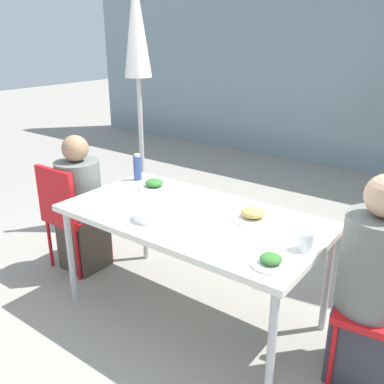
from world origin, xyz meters
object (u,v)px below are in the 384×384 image
chair_left (69,210)px  chair_right (382,292)px  person_right (371,289)px  salad_bowl (150,215)px  person_left (81,208)px  drinking_cup (305,241)px  bottle (138,168)px  closed_umbrella (137,52)px

chair_left → chair_right: 2.28m
person_right → salad_bowl: bearing=8.8°
person_left → chair_right: (2.21, 0.21, 0.00)m
chair_left → salad_bowl: size_ratio=4.42×
drinking_cup → person_left: bearing=179.9°
person_right → chair_right: bearing=-122.0°
person_right → bottle: size_ratio=5.81×
person_right → closed_umbrella: size_ratio=0.51×
chair_right → person_right: bearing=58.0°
person_right → bottle: bearing=-11.3°
chair_left → person_right: person_right is taller
bottle → drinking_cup: (1.49, -0.30, -0.05)m
closed_umbrella → person_right: bearing=-19.0°
bottle → drinking_cup: size_ratio=2.03×
closed_umbrella → salad_bowl: (1.15, -1.15, -0.88)m
chair_left → closed_umbrella: closed_umbrella is taller
person_right → bottle: 1.85m
chair_right → drinking_cup: bearing=24.0°
person_left → chair_right: bearing=4.7°
chair_left → salad_bowl: chair_left is taller
chair_right → closed_umbrella: (-2.44, 0.74, 1.13)m
person_left → salad_bowl: (0.92, -0.20, 0.25)m
closed_umbrella → drinking_cup: (2.07, -0.96, -0.86)m
drinking_cup → closed_umbrella: bearing=155.2°
person_right → closed_umbrella: (-2.40, 0.83, 1.09)m
salad_bowl → chair_left: bearing=173.0°
chair_right → salad_bowl: bearing=11.8°
person_right → closed_umbrella: bearing=-24.9°
drinking_cup → salad_bowl: drinking_cup is taller
drinking_cup → bottle: bearing=168.6°
person_right → drinking_cup: (-0.33, -0.13, 0.23)m
person_left → drinking_cup: person_left is taller
closed_umbrella → person_left: bearing=-76.4°
chair_left → chair_right: size_ratio=1.00×
person_right → drinking_cup: 0.42m
chair_right → bottle: 1.89m
chair_left → salad_bowl: 1.01m
person_right → bottle: (-1.82, 0.17, 0.28)m
bottle → chair_right: bearing=-2.7°
chair_left → drinking_cup: (1.89, 0.08, 0.28)m
person_left → closed_umbrella: 1.50m
closed_umbrella → salad_bowl: 1.85m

